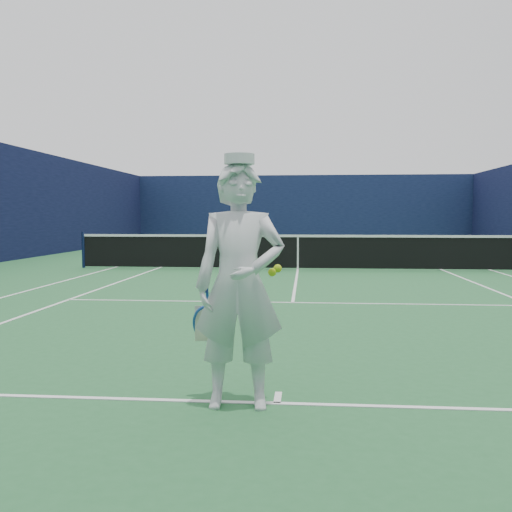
# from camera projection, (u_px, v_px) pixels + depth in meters

# --- Properties ---
(ground) EXTENTS (80.00, 80.00, 0.00)m
(ground) POSITION_uv_depth(u_px,v_px,m) (298.00, 269.00, 16.48)
(ground) COLOR #256233
(ground) RESTS_ON ground
(court_markings) EXTENTS (11.03, 23.83, 0.01)m
(court_markings) POSITION_uv_depth(u_px,v_px,m) (298.00, 269.00, 16.48)
(court_markings) COLOR white
(court_markings) RESTS_ON ground
(windscreen_fence) EXTENTS (20.12, 36.12, 4.00)m
(windscreen_fence) POSITION_uv_depth(u_px,v_px,m) (298.00, 200.00, 16.34)
(windscreen_fence) COLOR #10183C
(windscreen_fence) RESTS_ON ground
(tennis_net) EXTENTS (12.88, 0.09, 1.07)m
(tennis_net) POSITION_uv_depth(u_px,v_px,m) (298.00, 250.00, 16.44)
(tennis_net) COLOR #141E4C
(tennis_net) RESTS_ON ground
(tennis_player) EXTENTS (0.81, 0.51, 2.03)m
(tennis_player) POSITION_uv_depth(u_px,v_px,m) (240.00, 285.00, 4.56)
(tennis_player) COLOR silver
(tennis_player) RESTS_ON ground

